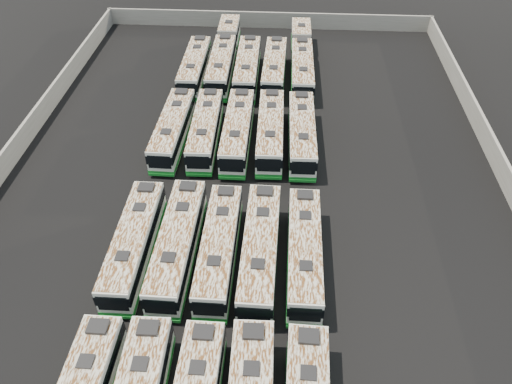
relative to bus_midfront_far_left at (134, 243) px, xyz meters
The scene contains 17 objects.
ground 10.93m from the bus_midfront_far_left, 42.64° to the left, with size 140.00×140.00×0.00m, color black.
perimeter_wall 10.82m from the bus_midfront_far_left, 42.64° to the left, with size 45.20×73.20×2.20m.
bus_midfront_far_left is the anchor object (origin of this frame).
bus_midfront_left 3.23m from the bus_midfront_far_left, ahead, with size 2.62×11.70×3.29m.
bus_midfront_center 6.32m from the bus_midfront_far_left, ahead, with size 2.45×11.29×3.18m.
bus_midfront_right 9.34m from the bus_midfront_far_left, ahead, with size 2.64×11.70×3.29m.
bus_midfront_far_right 12.54m from the bus_midfront_far_left, ahead, with size 2.41×11.26×3.17m.
bus_midback_far_left 15.09m from the bus_midfront_far_left, 89.90° to the left, with size 2.64×11.35×3.18m.
bus_midback_left 15.55m from the bus_midfront_far_left, 78.22° to the left, with size 2.62×11.31×3.17m.
bus_midback_center 16.36m from the bus_midfront_far_left, 67.39° to the left, with size 2.47×11.56×3.25m.
bus_midback_right 17.98m from the bus_midfront_far_left, 58.29° to the left, with size 2.57×11.48×3.22m.
bus_midback_far_right 19.57m from the bus_midfront_far_left, 50.47° to the left, with size 2.61×11.48×3.22m.
bus_back_far_left 27.96m from the bus_midfront_far_left, 89.73° to the left, with size 2.42×11.34×3.19m.
bus_back_left 31.48m from the bus_midfront_far_left, 84.22° to the left, with size 2.60×18.12×3.28m.
bus_back_center 28.68m from the bus_midfront_far_left, 77.40° to the left, with size 2.56×11.75×3.31m.
bus_back_right 29.70m from the bus_midfront_far_left, 71.61° to the left, with size 2.63×11.48×3.22m.
bus_back_far_right 33.51m from the bus_midfront_far_left, 68.01° to the left, with size 2.60×17.87×3.24m.
Camera 1 is at (2.62, -31.97, 28.68)m, focal length 35.00 mm.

